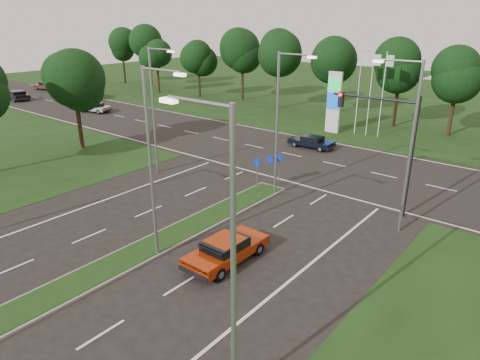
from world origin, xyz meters
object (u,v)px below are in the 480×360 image
Objects in this scene: far_car_a at (95,107)px; red_sedan at (226,249)px; far_car_c at (18,95)px; navy_sedan at (311,142)px; far_car_b at (92,93)px; far_car_d at (47,86)px.

red_sedan is at bearing -128.85° from far_car_a.
far_car_c is at bearing 164.82° from red_sedan.
navy_sedan is at bearing 108.91° from red_sedan.
far_car_a is (-28.42, -3.29, 0.03)m from navy_sedan.
far_car_b reaches higher than red_sedan.
red_sedan is 48.67m from far_car_b.
red_sedan is at bearing -93.04° from far_car_b.
far_car_d is (-56.06, 20.97, 0.04)m from red_sedan.
far_car_c reaches higher than navy_sedan.
far_car_d reaches higher than red_sedan.
far_car_d is at bearing 85.49° from navy_sedan.
far_car_b is 10.13m from far_car_c.
far_car_c is (-6.80, -7.50, -0.03)m from far_car_b.
far_car_d is (-21.11, 5.13, 0.09)m from far_car_a.
far_car_d is (-49.53, 1.84, 0.12)m from navy_sedan.
far_car_a is 0.89× the size of far_car_c.
red_sedan is 0.93× the size of far_car_c.
far_car_b is at bearing 43.87° from far_car_a.
far_car_b is 1.09× the size of far_car_c.
red_sedan is 1.04× the size of far_car_a.
red_sedan is 59.86m from far_car_d.
far_car_d reaches higher than far_car_a.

